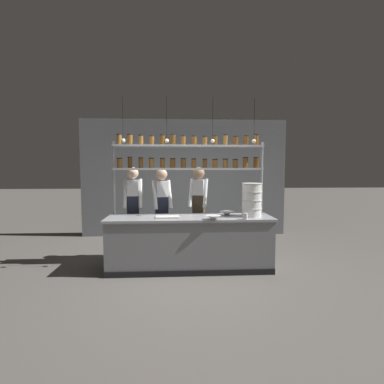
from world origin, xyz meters
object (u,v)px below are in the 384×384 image
Objects in this scene: chef_left at (133,206)px; container_stack at (252,200)px; prep_bowl_center_front at (227,213)px; prep_bowl_near_left at (214,218)px; chef_center at (162,207)px; cutting_board at (168,217)px; serving_cup_front at (245,216)px; spice_shelf_unit at (189,159)px; chef_right at (199,205)px.

container_stack is (2.13, -0.65, 0.17)m from chef_left.
prep_bowl_near_left is at bearing -124.33° from prep_bowl_center_front.
chef_left reaches higher than container_stack.
container_stack is 0.50m from prep_bowl_center_front.
chef_center reaches higher than prep_bowl_near_left.
cutting_board is 1.30m from serving_cup_front.
cutting_board is at bearing 168.98° from serving_cup_front.
chef_left is at bearing 133.80° from cutting_board.
cutting_board is at bearing 162.26° from prep_bowl_near_left.
prep_bowl_center_front is (0.29, 0.43, 0.00)m from prep_bowl_near_left.
prep_bowl_near_left is at bearing 179.14° from serving_cup_front.
chef_left is 4.43× the size of cutting_board.
spice_shelf_unit reaches higher than prep_bowl_near_left.
chef_center is at bearing 132.54° from prep_bowl_near_left.
spice_shelf_unit is 1.13m from cutting_board.
spice_shelf_unit is 10.65× the size of prep_bowl_center_front.
cutting_board is 1.06m from prep_bowl_center_front.
prep_bowl_center_front is (1.72, -0.52, -0.08)m from chef_left.
cutting_board is (0.13, -0.72, -0.08)m from chef_center.
prep_bowl_near_left is at bearing -63.67° from chef_right.
chef_center is 0.99× the size of chef_right.
container_stack reaches higher than serving_cup_front.
spice_shelf_unit is 1.00m from chef_right.
container_stack is at bearing 59.41° from serving_cup_front.
chef_left is 1.00× the size of chef_right.
chef_right is 6.90× the size of prep_bowl_center_front.
prep_bowl_near_left is (1.43, -0.94, -0.08)m from chef_left.
serving_cup_front is (0.23, -0.44, 0.02)m from prep_bowl_center_front.
serving_cup_front is (1.95, -0.95, -0.06)m from chef_left.
container_stack is at bearing -17.89° from spice_shelf_unit.
chef_center is 1.30m from prep_bowl_near_left.
chef_center is at bearing -154.58° from chef_right.
chef_left is at bearing 165.06° from chef_center.
chef_left reaches higher than cutting_board.
serving_cup_front is (0.89, -0.65, -0.95)m from spice_shelf_unit.
serving_cup_front is at bearing -62.18° from prep_bowl_center_front.
spice_shelf_unit is 10.79× the size of prep_bowl_near_left.
cutting_board is 1.56× the size of prep_bowl_center_front.
serving_cup_front is (0.68, -1.06, -0.06)m from chef_right.
serving_cup_front reaches higher than cutting_board.
chef_left is at bearing 164.05° from spice_shelf_unit.
chef_center reaches higher than cutting_board.
prep_bowl_center_front is (0.66, -0.21, -0.96)m from spice_shelf_unit.
container_stack reaches higher than cutting_board.
chef_right is 4.42× the size of cutting_board.
prep_bowl_near_left reaches higher than cutting_board.
spice_shelf_unit is at bearing 143.81° from serving_cup_front.
spice_shelf_unit is at bearing 45.94° from cutting_board.
serving_cup_front is at bearing -120.59° from container_stack.
cutting_board is 0.79m from prep_bowl_near_left.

